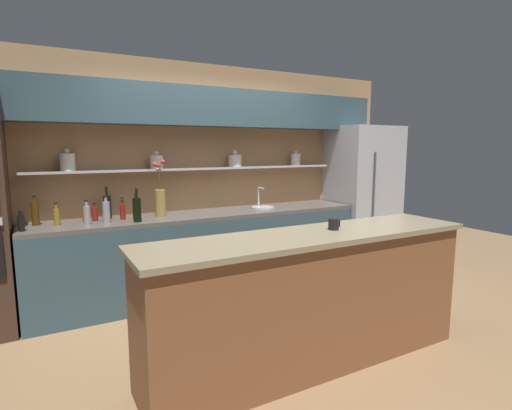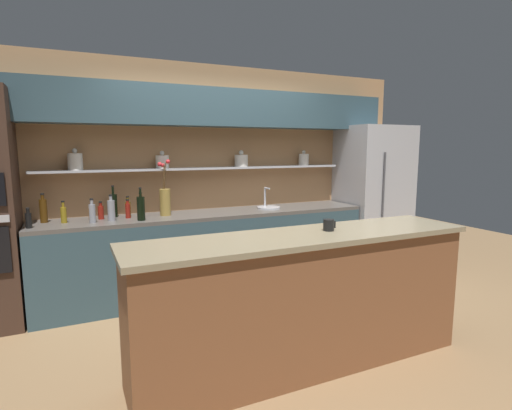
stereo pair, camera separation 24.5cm
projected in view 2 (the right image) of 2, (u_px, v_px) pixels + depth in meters
name	position (u px, v px, depth m)	size (l,w,h in m)	color
ground_plane	(270.00, 334.00, 3.56)	(12.00, 12.00, 0.00)	olive
back_wall_unit	(212.00, 156.00, 4.71)	(5.20, 0.44, 2.60)	tan
back_counter_unit	(211.00, 252.00, 4.56)	(3.69, 0.62, 0.92)	#334C56
island_counter	(304.00, 300.00, 2.99)	(2.64, 0.61, 1.02)	brown
refrigerator	(373.00, 198.00, 5.41)	(0.86, 0.73, 1.93)	#B7B7BC
flower_vase	(165.00, 200.00, 4.29)	(0.14, 0.14, 0.60)	olive
sink_fixture	(268.00, 206.00, 4.80)	(0.28, 0.28, 0.25)	#B7B7BC
bottle_wine_0	(114.00, 205.00, 4.20)	(0.08, 0.08, 0.33)	black
bottle_spirit_1	(141.00, 207.00, 4.14)	(0.07, 0.07, 0.27)	#4C2D0C
bottle_sauce_2	(91.00, 213.00, 4.04)	(0.06, 0.06, 0.17)	#9E4C0A
bottle_spirit_3	(111.00, 210.00, 3.98)	(0.07, 0.07, 0.26)	gray
bottle_spirit_4	(43.00, 210.00, 3.88)	(0.07, 0.07, 0.29)	#4C2D0C
bottle_oil_5	(128.00, 209.00, 4.22)	(0.06, 0.06, 0.22)	brown
bottle_sauce_6	(29.00, 220.00, 3.62)	(0.05, 0.05, 0.19)	black
bottle_sauce_7	(128.00, 210.00, 4.14)	(0.05, 0.05, 0.20)	maroon
bottle_oil_8	(64.00, 214.00, 3.87)	(0.06, 0.06, 0.22)	olive
bottle_sauce_9	(101.00, 212.00, 4.07)	(0.06, 0.06, 0.18)	maroon
bottle_wine_10	(141.00, 208.00, 4.00)	(0.08, 0.08, 0.33)	black
bottle_spirit_11	(92.00, 213.00, 3.88)	(0.06, 0.06, 0.24)	gray
coffee_mug	(329.00, 225.00, 3.03)	(0.10, 0.08, 0.09)	black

